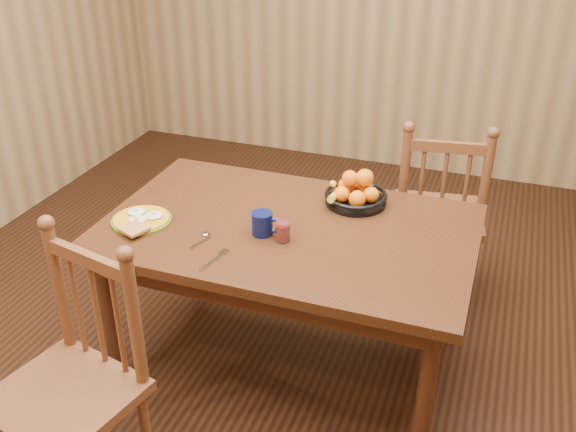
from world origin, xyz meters
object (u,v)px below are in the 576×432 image
(dining_table, at_px, (288,243))
(fruit_bowl, at_px, (356,193))
(chair_near, at_px, (72,385))
(coffee_mug, at_px, (263,223))
(chair_far, at_px, (438,214))
(breakfast_plate, at_px, (141,220))

(dining_table, xyz_separation_m, fruit_bowl, (0.22, 0.31, 0.14))
(chair_near, distance_m, coffee_mug, 0.97)
(dining_table, height_order, chair_far, chair_far)
(dining_table, xyz_separation_m, chair_far, (0.56, 0.79, -0.16))
(breakfast_plate, relative_size, fruit_bowl, 1.04)
(chair_near, height_order, coffee_mug, chair_near)
(chair_far, height_order, fruit_bowl, chair_far)
(breakfast_plate, bearing_deg, chair_far, 39.71)
(dining_table, bearing_deg, breakfast_plate, -163.40)
(chair_near, xyz_separation_m, coffee_mug, (0.41, 0.83, 0.30))
(dining_table, relative_size, chair_far, 1.54)
(chair_near, xyz_separation_m, breakfast_plate, (-0.14, 0.74, 0.26))
(fruit_bowl, bearing_deg, dining_table, -125.27)
(chair_near, bearing_deg, coffee_mug, 76.53)
(coffee_mug, bearing_deg, breakfast_plate, -171.03)
(breakfast_plate, bearing_deg, fruit_bowl, 30.55)
(dining_table, relative_size, coffee_mug, 11.96)
(dining_table, distance_m, breakfast_plate, 0.65)
(coffee_mug, xyz_separation_m, fruit_bowl, (0.29, 0.41, 0.00))
(dining_table, relative_size, fruit_bowl, 5.52)
(fruit_bowl, bearing_deg, coffee_mug, -125.76)
(dining_table, distance_m, chair_near, 1.06)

